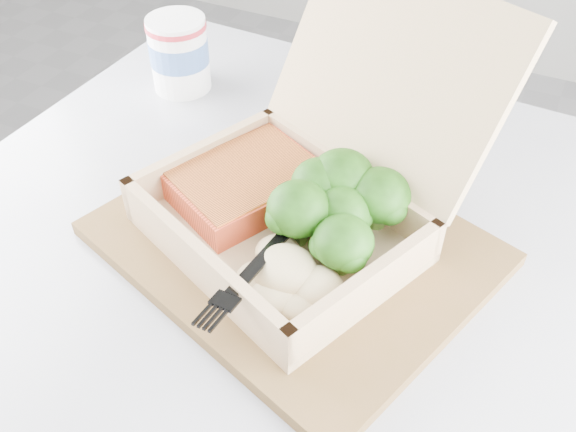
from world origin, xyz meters
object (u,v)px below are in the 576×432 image
at_px(takeout_container, 315,176).
at_px(paper_cup, 179,52).
at_px(serving_tray, 293,244).
at_px(cafe_table, 284,375).

bearing_deg(takeout_container, paper_cup, 170.08).
bearing_deg(paper_cup, serving_tray, -38.91).
xyz_separation_m(takeout_container, paper_cup, (-0.24, 0.16, -0.02)).
bearing_deg(takeout_container, serving_tray, -74.73).
height_order(cafe_table, serving_tray, serving_tray).
relative_size(serving_tray, takeout_container, 0.97).
bearing_deg(serving_tray, takeout_container, 82.09).
bearing_deg(serving_tray, cafe_table, -94.51).
bearing_deg(takeout_container, cafe_table, -73.57).
height_order(serving_tray, paper_cup, paper_cup).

